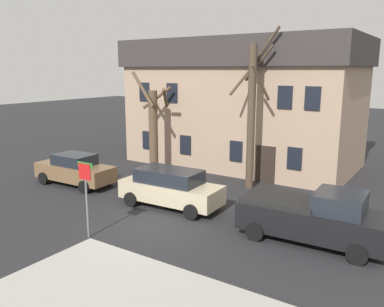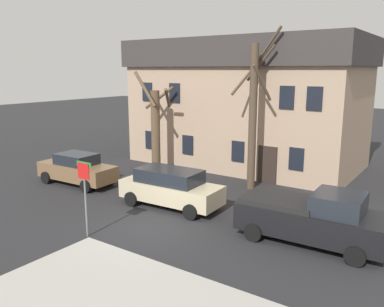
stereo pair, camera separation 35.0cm
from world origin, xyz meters
The scene contains 8 objects.
ground_plane centered at (0.00, 0.00, 0.00)m, with size 120.00×120.00×0.00m, color #262628.
building_main centered at (-2.17, 12.52, 4.12)m, with size 14.77×8.01×8.10m.
tree_bare_near centered at (-5.47, 7.08, 2.82)m, with size 2.38×2.22×6.13m.
tree_bare_mid centered at (0.82, 7.43, 4.11)m, with size 2.33×2.09×8.37m.
car_brown_sedan centered at (-7.39, 2.59, 0.86)m, with size 4.70×2.08×1.73m.
car_beige_wagon centered at (-0.89, 2.60, 0.92)m, with size 4.86×2.19×1.77m.
pickup_truck_black centered at (5.71, 2.45, 0.97)m, with size 5.29×2.45×2.01m.
street_sign_pole centered at (-1.43, -1.87, 2.03)m, with size 0.76×0.07×2.91m.
Camera 2 is at (9.87, -11.17, 6.19)m, focal length 37.08 mm.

